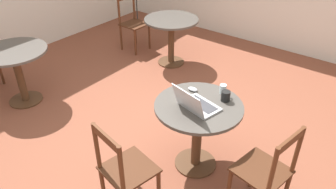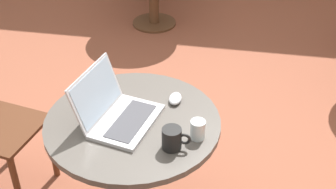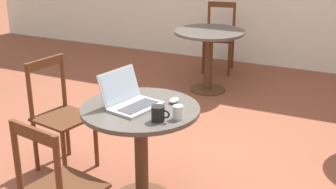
{
  "view_description": "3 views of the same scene",
  "coord_description": "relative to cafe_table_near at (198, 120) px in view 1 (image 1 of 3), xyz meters",
  "views": [
    {
      "loc": [
        -2.08,
        -1.8,
        2.39
      ],
      "look_at": [
        0.05,
        -0.14,
        0.66
      ],
      "focal_mm": 35.0,
      "sensor_mm": 36.0,
      "label": 1
    },
    {
      "loc": [
        0.45,
        -2.15,
        2.04
      ],
      "look_at": [
        0.08,
        -0.03,
        0.54
      ],
      "focal_mm": 50.0,
      "sensor_mm": 36.0,
      "label": 2
    },
    {
      "loc": [
        1.41,
        -3.09,
        1.9
      ],
      "look_at": [
        0.01,
        -0.11,
        0.68
      ],
      "focal_mm": 50.0,
      "sensor_mm": 36.0,
      "label": 3
    }
  ],
  "objects": [
    {
      "name": "chair_mid_back",
      "position": [
        1.67,
        2.39,
        -0.1
      ],
      "size": [
        0.4,
        0.4,
        0.9
      ],
      "color": "#562D19",
      "rests_on": "ground_plane"
    },
    {
      "name": "laptop",
      "position": [
        -0.07,
        -0.01,
        0.22
      ],
      "size": [
        0.37,
        0.4,
        0.24
      ],
      "color": "#B7B7BC",
      "rests_on": "cafe_table_near"
    },
    {
      "name": "mug",
      "position": [
        0.21,
        -0.15,
        0.22
      ],
      "size": [
        0.12,
        0.08,
        0.1
      ],
      "color": "black",
      "rests_on": "cafe_table_near"
    },
    {
      "name": "drinking_glass",
      "position": [
        0.31,
        -0.07,
        0.22
      ],
      "size": [
        0.07,
        0.07,
        0.09
      ],
      "color": "silver",
      "rests_on": "cafe_table_near"
    },
    {
      "name": "chair_near_front",
      "position": [
        -0.14,
        -0.75,
        -0.1
      ],
      "size": [
        0.45,
        0.45,
        0.9
      ],
      "color": "#562D19",
      "rests_on": "ground_plane"
    },
    {
      "name": "cafe_table_near",
      "position": [
        0.0,
        0.0,
        0.0
      ],
      "size": [
        0.81,
        0.81,
        0.72
      ],
      "color": "#51331E",
      "rests_on": "ground_plane"
    },
    {
      "name": "cafe_table_mid",
      "position": [
        1.64,
        1.56,
        0.0
      ],
      "size": [
        0.81,
        0.81,
        0.72
      ],
      "color": "#51331E",
      "rests_on": "ground_plane"
    },
    {
      "name": "cafe_table_far",
      "position": [
        -0.4,
        2.4,
        0.0
      ],
      "size": [
        0.81,
        0.81,
        0.72
      ],
      "color": "#51331E",
      "rests_on": "ground_plane"
    },
    {
      "name": "ground_plane",
      "position": [
        -0.0,
        0.53,
        -0.55
      ],
      "size": [
        16.0,
        16.0,
        0.0
      ],
      "primitive_type": "plane",
      "color": "brown"
    },
    {
      "name": "mouse",
      "position": [
        0.17,
        0.18,
        0.19
      ],
      "size": [
        0.06,
        0.1,
        0.03
      ],
      "color": "#B7B7BC",
      "rests_on": "cafe_table_near"
    },
    {
      "name": "chair_near_left",
      "position": [
        -0.82,
        0.16,
        -0.1
      ],
      "size": [
        0.46,
        0.46,
        0.9
      ],
      "color": "#562D19",
      "rests_on": "ground_plane"
    }
  ]
}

